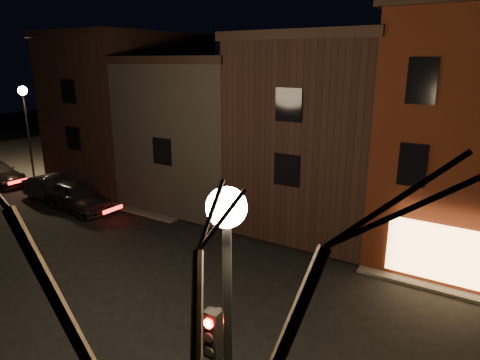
% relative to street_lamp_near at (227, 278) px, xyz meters
% --- Properties ---
extents(ground, '(120.00, 120.00, 0.00)m').
position_rel_street_lamp_near_xyz_m(ground, '(-6.20, 6.00, -5.18)').
color(ground, black).
rests_on(ground, ground).
extents(sidewalk_far_left, '(30.00, 30.00, 0.12)m').
position_rel_street_lamp_near_xyz_m(sidewalk_far_left, '(-26.20, 26.00, -5.12)').
color(sidewalk_far_left, '#2D2B28').
rests_on(sidewalk_far_left, ground).
extents(corner_building, '(6.50, 8.50, 10.50)m').
position_rel_street_lamp_near_xyz_m(corner_building, '(1.80, 15.47, 0.22)').
color(corner_building, '#4F1C0E').
rests_on(corner_building, ground).
extents(row_building_a, '(7.30, 10.30, 9.40)m').
position_rel_street_lamp_near_xyz_m(row_building_a, '(-4.70, 16.50, -0.34)').
color(row_building_a, black).
rests_on(row_building_a, ground).
extents(row_building_b, '(7.80, 10.30, 8.40)m').
position_rel_street_lamp_near_xyz_m(row_building_b, '(-11.95, 16.50, -0.85)').
color(row_building_b, black).
rests_on(row_building_b, ground).
extents(row_building_c, '(7.30, 10.30, 9.90)m').
position_rel_street_lamp_near_xyz_m(row_building_c, '(-19.20, 16.50, -0.09)').
color(row_building_c, black).
rests_on(row_building_c, ground).
extents(street_lamp_near, '(0.60, 0.60, 6.48)m').
position_rel_street_lamp_near_xyz_m(street_lamp_near, '(0.00, 0.00, 0.00)').
color(street_lamp_near, black).
rests_on(street_lamp_near, sidewalk_near_right).
extents(street_lamp_far, '(0.60, 0.60, 6.48)m').
position_rel_street_lamp_near_xyz_m(street_lamp_far, '(-25.20, 12.20, 0.00)').
color(street_lamp_far, black).
rests_on(street_lamp_far, sidewalk_far_left).
extents(bare_tree_right, '(6.40, 6.40, 8.50)m').
position_rel_street_lamp_near_xyz_m(bare_tree_right, '(1.30, -2.50, 0.97)').
color(bare_tree_right, black).
rests_on(bare_tree_right, sidewalk_near_right).
extents(parked_car_a, '(5.10, 2.51, 1.67)m').
position_rel_street_lamp_near_xyz_m(parked_car_a, '(-17.05, 9.75, -4.34)').
color(parked_car_a, black).
rests_on(parked_car_a, ground).
extents(parked_car_b, '(4.88, 2.05, 1.57)m').
position_rel_street_lamp_near_xyz_m(parked_car_b, '(-19.53, 9.98, -4.40)').
color(parked_car_b, black).
rests_on(parked_car_b, ground).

